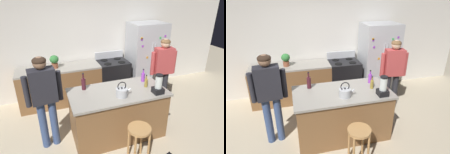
{
  "view_description": "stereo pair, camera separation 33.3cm",
  "coord_description": "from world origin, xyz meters",
  "views": [
    {
      "loc": [
        -1.15,
        -2.81,
        2.55
      ],
      "look_at": [
        0.0,
        0.3,
        1.07
      ],
      "focal_mm": 31.18,
      "sensor_mm": 36.0,
      "label": 1
    },
    {
      "loc": [
        -0.83,
        -2.91,
        2.55
      ],
      "look_at": [
        0.0,
        0.3,
        1.07
      ],
      "focal_mm": 31.18,
      "sensor_mm": 36.0,
      "label": 2
    }
  ],
  "objects": [
    {
      "name": "ground_plane",
      "position": [
        0.0,
        0.0,
        0.0
      ],
      "size": [
        14.0,
        14.0,
        0.0
      ],
      "primitive_type": "plane",
      "color": "beige"
    },
    {
      "name": "back_wall",
      "position": [
        0.0,
        1.95,
        1.35
      ],
      "size": [
        8.0,
        0.1,
        2.7
      ],
      "primitive_type": "cube",
      "color": "silver",
      "rests_on": "ground_plane"
    },
    {
      "name": "kitchen_island",
      "position": [
        0.0,
        0.0,
        0.46
      ],
      "size": [
        1.72,
        0.88,
        0.92
      ],
      "color": "brown",
      "rests_on": "ground_plane"
    },
    {
      "name": "back_counter_run",
      "position": [
        -0.8,
        1.55,
        0.46
      ],
      "size": [
        2.0,
        0.64,
        0.92
      ],
      "color": "brown",
      "rests_on": "ground_plane"
    },
    {
      "name": "refrigerator",
      "position": [
        1.39,
        1.5,
        0.92
      ],
      "size": [
        0.9,
        0.73,
        1.83
      ],
      "color": "#B7BABF",
      "rests_on": "ground_plane"
    },
    {
      "name": "stove_range",
      "position": [
        0.47,
        1.52,
        0.47
      ],
      "size": [
        0.76,
        0.65,
        1.1
      ],
      "color": "black",
      "rests_on": "ground_plane"
    },
    {
      "name": "person_by_island_left",
      "position": [
        -1.22,
        0.13,
        1.01
      ],
      "size": [
        0.6,
        0.26,
        1.66
      ],
      "color": "#384C7A",
      "rests_on": "ground_plane"
    },
    {
      "name": "person_by_sink_right",
      "position": [
        1.32,
        0.6,
        0.98
      ],
      "size": [
        0.6,
        0.28,
        1.63
      ],
      "color": "#26262B",
      "rests_on": "ground_plane"
    },
    {
      "name": "bar_stool",
      "position": [
        0.06,
        -0.74,
        0.51
      ],
      "size": [
        0.36,
        0.36,
        0.66
      ],
      "color": "#B7844C",
      "rests_on": "ground_plane"
    },
    {
      "name": "potted_plant",
      "position": [
        -0.93,
        1.55,
        1.1
      ],
      "size": [
        0.2,
        0.2,
        0.3
      ],
      "color": "brown",
      "rests_on": "back_counter_run"
    },
    {
      "name": "blender_appliance",
      "position": [
        0.63,
        -0.3,
        1.07
      ],
      "size": [
        0.17,
        0.17,
        0.35
      ],
      "color": "black",
      "rests_on": "kitchen_island"
    },
    {
      "name": "bottle_wine",
      "position": [
        -0.55,
        0.28,
        1.04
      ],
      "size": [
        0.08,
        0.08,
        0.32
      ],
      "color": "#471923",
      "rests_on": "kitchen_island"
    },
    {
      "name": "bottle_soda",
      "position": [
        0.61,
        0.22,
        1.02
      ],
      "size": [
        0.07,
        0.07,
        0.26
      ],
      "color": "purple",
      "rests_on": "kitchen_island"
    },
    {
      "name": "bottle_vinegar",
      "position": [
        0.55,
        -0.01,
        1.01
      ],
      "size": [
        0.06,
        0.06,
        0.24
      ],
      "color": "olive",
      "rests_on": "kitchen_island"
    },
    {
      "name": "tea_kettle",
      "position": [
        -0.0,
        -0.18,
        1.0
      ],
      "size": [
        0.28,
        0.2,
        0.27
      ],
      "color": "#B7BABF",
      "rests_on": "kitchen_island"
    }
  ]
}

